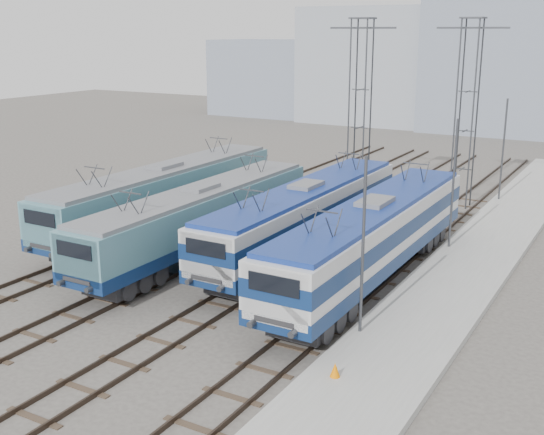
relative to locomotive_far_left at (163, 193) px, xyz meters
The scene contains 15 objects.
ground 11.94m from the locomotive_far_left, 54.85° to the right, with size 160.00×160.00×0.00m, color #514C47.
platform 17.16m from the locomotive_far_left, ahead, with size 4.00×70.00×0.30m, color #9E9E99.
locomotive_far_left is the anchor object (origin of this frame).
locomotive_center_left 5.29m from the locomotive_far_left, 31.70° to the right, with size 2.75×17.34×3.26m.
locomotive_center_right 9.00m from the locomotive_far_left, ahead, with size 2.80×17.68×3.32m.
locomotive_far_right 13.64m from the locomotive_far_left, ahead, with size 2.90×18.34×3.45m.
catenary_tower_west 14.79m from the locomotive_far_left, 61.47° to the left, with size 4.50×1.20×12.00m.
catenary_tower_east 20.06m from the locomotive_far_left, 47.41° to the left, with size 4.50×1.20×12.00m.
mast_front 17.17m from the locomotive_far_left, 26.30° to the right, with size 0.12×0.12×7.00m, color #3F4247.
mast_mid 16.02m from the locomotive_far_left, 16.04° to the left, with size 0.12×0.12×7.00m, color #3F4247.
mast_rear 22.51m from the locomotive_far_left, 46.92° to the left, with size 0.12×0.12×7.00m, color #3F4247.
safety_cone 19.65m from the locomotive_far_left, 35.12° to the right, with size 0.33×0.33×0.49m, color #FF7E00.
building_west 53.12m from the locomotive_far_left, 97.88° to the left, with size 18.00×12.00×14.00m, color #929AA4.
building_center 53.93m from the locomotive_far_left, 78.41° to the left, with size 22.00×14.00×18.00m, color gray.
building_far_west 57.40m from the locomotive_far_left, 113.92° to the left, with size 14.00×10.00×10.00m, color gray.
Camera 1 is at (17.48, -20.17, 11.28)m, focal length 45.00 mm.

